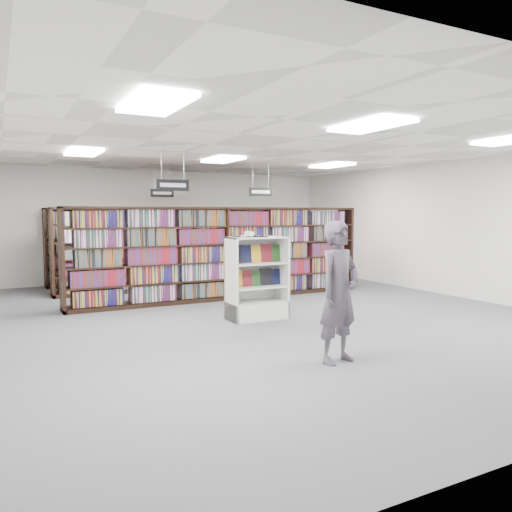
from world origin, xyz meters
name	(u,v)px	position (x,y,z in m)	size (l,w,h in m)	color
floor	(265,314)	(0.00, 0.00, 0.00)	(12.00, 12.00, 0.00)	#505155
ceiling	(265,148)	(0.00, 0.00, 3.20)	(10.00, 12.00, 0.10)	white
wall_back	(169,225)	(0.00, 6.00, 1.60)	(10.00, 0.10, 3.20)	silver
wall_right	(449,228)	(5.00, 0.00, 1.60)	(0.10, 12.00, 3.20)	silver
bookshelf_row_near	(223,253)	(0.00, 2.00, 1.05)	(7.00, 0.60, 2.10)	black
bookshelf_row_mid	(193,248)	(0.00, 4.00, 1.05)	(7.00, 0.60, 2.10)	black
bookshelf_row_far	(173,244)	(0.00, 5.70, 1.05)	(7.00, 0.60, 2.10)	black
aisle_sign_left	(173,184)	(-1.50, 1.00, 2.53)	(0.65, 0.02, 0.80)	#B2B2B7
aisle_sign_right	(261,191)	(1.50, 3.00, 2.53)	(0.65, 0.02, 0.80)	#B2B2B7
aisle_sign_center	(162,192)	(-0.50, 5.00, 2.53)	(0.65, 0.02, 0.80)	#B2B2B7
troffer_front_left	(155,104)	(-3.00, -3.00, 3.16)	(0.60, 1.20, 0.04)	white
troffer_front_center	(370,126)	(0.00, -3.00, 3.16)	(0.60, 1.20, 0.04)	white
troffer_back_left	(83,152)	(-3.00, 2.00, 3.16)	(0.60, 1.20, 0.04)	white
troffer_back_center	(223,160)	(0.00, 2.00, 3.16)	(0.60, 1.20, 0.04)	white
troffer_back_right	(332,166)	(3.00, 2.00, 3.16)	(0.60, 1.20, 0.04)	white
endcap_display	(256,292)	(-0.33, -0.27, 0.51)	(1.10, 0.56, 1.54)	silver
open_book	(250,235)	(-0.48, -0.30, 1.57)	(0.63, 0.43, 0.13)	black
shopper	(339,292)	(-0.62, -3.18, 0.94)	(0.68, 0.45, 1.87)	#554E5A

